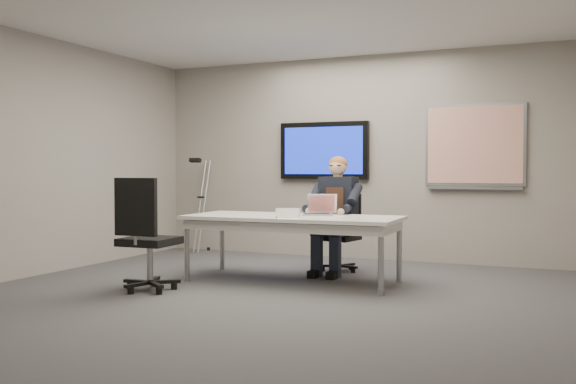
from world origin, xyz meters
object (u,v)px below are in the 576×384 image
at_px(office_chair_near, 147,256).
at_px(laptop, 319,210).
at_px(seated_person, 333,226).
at_px(office_chair_far, 341,247).
at_px(conference_table, 293,223).

xyz_separation_m(office_chair_near, laptop, (1.34, 1.37, 0.42)).
bearing_deg(seated_person, office_chair_far, 91.54).
bearing_deg(office_chair_near, conference_table, -137.23).
relative_size(office_chair_near, seated_person, 0.83).
bearing_deg(laptop, office_chair_near, -157.75).
distance_m(conference_table, office_chair_near, 1.61).
xyz_separation_m(conference_table, laptop, (0.22, 0.24, 0.14)).
height_order(office_chair_far, office_chair_near, office_chair_near).
bearing_deg(conference_table, office_chair_far, 73.25).
bearing_deg(seated_person, office_chair_near, -123.65).
xyz_separation_m(office_chair_far, laptop, (-0.02, -0.67, 0.49)).
relative_size(office_chair_near, laptop, 2.72).
relative_size(office_chair_far, laptop, 2.21).
bearing_deg(office_chair_near, laptop, -136.97).
bearing_deg(seated_person, laptop, -88.65).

